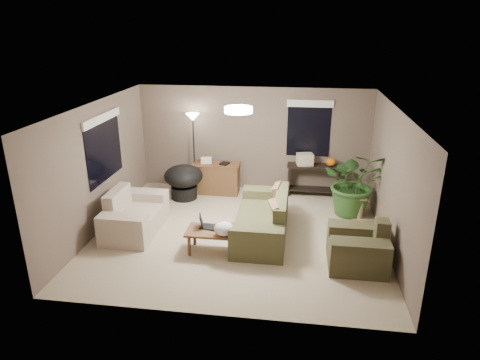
# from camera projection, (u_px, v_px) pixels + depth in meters

# --- Properties ---
(room_shell) EXTENTS (5.50, 5.50, 5.50)m
(room_shell) POSITION_uv_depth(u_px,v_px,m) (239.00, 174.00, 7.93)
(room_shell) COLOR #BEAE8D
(room_shell) RESTS_ON ground
(main_sofa) EXTENTS (0.95, 2.20, 0.85)m
(main_sofa) POSITION_uv_depth(u_px,v_px,m) (264.00, 221.00, 8.23)
(main_sofa) COLOR #48492C
(main_sofa) RESTS_ON ground
(throw_pillows) EXTENTS (0.33, 1.38, 0.47)m
(throw_pillows) POSITION_uv_depth(u_px,v_px,m) (278.00, 205.00, 8.08)
(throw_pillows) COLOR #8C7251
(throw_pillows) RESTS_ON main_sofa
(loveseat) EXTENTS (0.90, 1.60, 0.85)m
(loveseat) POSITION_uv_depth(u_px,v_px,m) (134.00, 217.00, 8.40)
(loveseat) COLOR beige
(loveseat) RESTS_ON ground
(armchair) EXTENTS (0.95, 1.00, 0.85)m
(armchair) POSITION_uv_depth(u_px,v_px,m) (358.00, 249.00, 7.20)
(armchair) COLOR brown
(armchair) RESTS_ON ground
(coffee_table) EXTENTS (1.00, 0.55, 0.42)m
(coffee_table) POSITION_uv_depth(u_px,v_px,m) (215.00, 233.00, 7.60)
(coffee_table) COLOR brown
(coffee_table) RESTS_ON ground
(laptop) EXTENTS (0.40, 0.29, 0.24)m
(laptop) POSITION_uv_depth(u_px,v_px,m) (206.00, 224.00, 7.67)
(laptop) COLOR black
(laptop) RESTS_ON coffee_table
(plastic_bag) EXTENTS (0.37, 0.34, 0.24)m
(plastic_bag) POSITION_uv_depth(u_px,v_px,m) (224.00, 229.00, 7.37)
(plastic_bag) COLOR white
(plastic_bag) RESTS_ON coffee_table
(desk) EXTENTS (1.10, 0.50, 0.75)m
(desk) POSITION_uv_depth(u_px,v_px,m) (217.00, 178.00, 10.26)
(desk) COLOR brown
(desk) RESTS_ON ground
(desk_papers) EXTENTS (0.71, 0.31, 0.12)m
(desk_papers) POSITION_uv_depth(u_px,v_px,m) (210.00, 161.00, 10.13)
(desk_papers) COLOR silver
(desk_papers) RESTS_ON desk
(console_table) EXTENTS (1.30, 0.40, 0.75)m
(console_table) POSITION_uv_depth(u_px,v_px,m) (314.00, 178.00, 10.10)
(console_table) COLOR black
(console_table) RESTS_ON ground
(pumpkin) EXTENTS (0.30, 0.30, 0.19)m
(pumpkin) POSITION_uv_depth(u_px,v_px,m) (331.00, 162.00, 9.92)
(pumpkin) COLOR orange
(pumpkin) RESTS_ON console_table
(cardboard_box) EXTENTS (0.41, 0.34, 0.27)m
(cardboard_box) POSITION_uv_depth(u_px,v_px,m) (305.00, 159.00, 9.98)
(cardboard_box) COLOR beige
(cardboard_box) RESTS_ON console_table
(papasan_chair) EXTENTS (0.95, 0.95, 0.80)m
(papasan_chair) POSITION_uv_depth(u_px,v_px,m) (184.00, 179.00, 9.92)
(papasan_chair) COLOR black
(papasan_chair) RESTS_ON ground
(floor_lamp) EXTENTS (0.32, 0.32, 1.91)m
(floor_lamp) POSITION_uv_depth(u_px,v_px,m) (193.00, 127.00, 10.00)
(floor_lamp) COLOR black
(floor_lamp) RESTS_ON ground
(ceiling_fixture) EXTENTS (0.50, 0.50, 0.10)m
(ceiling_fixture) POSITION_uv_depth(u_px,v_px,m) (238.00, 110.00, 7.52)
(ceiling_fixture) COLOR white
(ceiling_fixture) RESTS_ON room_shell
(houseplant) EXTENTS (1.30, 1.44, 1.13)m
(houseplant) POSITION_uv_depth(u_px,v_px,m) (354.00, 189.00, 9.05)
(houseplant) COLOR #2D5923
(houseplant) RESTS_ON ground
(cat_scratching_post) EXTENTS (0.32, 0.32, 0.50)m
(cat_scratching_post) POSITION_uv_depth(u_px,v_px,m) (360.00, 210.00, 8.90)
(cat_scratching_post) COLOR tan
(cat_scratching_post) RESTS_ON ground
(window_left) EXTENTS (0.05, 1.56, 1.33)m
(window_left) POSITION_uv_depth(u_px,v_px,m) (103.00, 137.00, 8.38)
(window_left) COLOR black
(window_left) RESTS_ON room_shell
(window_back) EXTENTS (1.06, 0.05, 1.33)m
(window_back) POSITION_uv_depth(u_px,v_px,m) (309.00, 119.00, 9.88)
(window_back) COLOR black
(window_back) RESTS_ON room_shell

